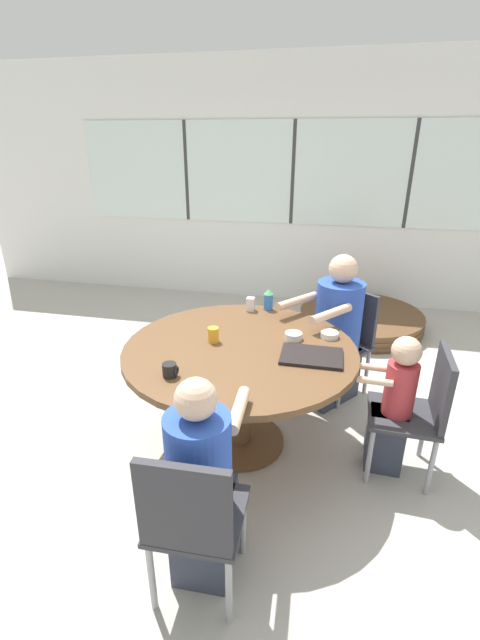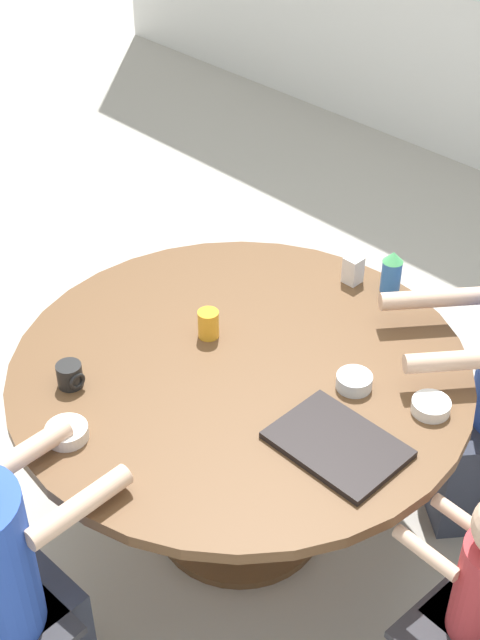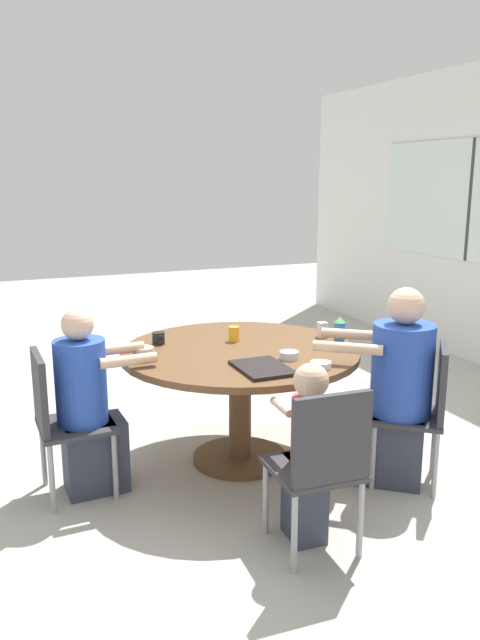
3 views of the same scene
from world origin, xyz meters
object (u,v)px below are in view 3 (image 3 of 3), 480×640
object	(u,v)px
chair_for_woman_green_shirt	(58,413)
coffee_mug	(159,338)
chair_for_toddler	(322,459)
milk_carton_small	(322,330)
bowl_cereal	(144,350)
person_woman_green_shirt	(88,410)
sippy_cup	(340,329)
bowl_white_shallow	(321,365)
person_toddler	(307,456)
chair_for_man_blue_shirt	(424,403)
person_man_blue_shirt	(394,397)
bowl_fruit	(289,355)
juice_glass	(234,334)

from	to	relation	value
chair_for_woman_green_shirt	coffee_mug	distance (m)	0.80
coffee_mug	chair_for_toddler	bearing A→B (deg)	15.24
chair_for_toddler	milk_carton_small	distance (m)	1.36
bowl_cereal	person_woman_green_shirt	bearing A→B (deg)	-67.93
sippy_cup	bowl_white_shallow	distance (m)	0.62
sippy_cup	bowl_cereal	distance (m)	1.25
person_toddler	sippy_cup	xyz separation A→B (m)	(-0.87, 0.70, 0.37)
person_woman_green_shirt	chair_for_toddler	bearing A→B (deg)	37.82
sippy_cup	milk_carton_small	bearing A→B (deg)	-157.55
coffee_mug	milk_carton_small	xyz separation A→B (m)	(0.25, 1.04, 0.01)
coffee_mug	bowl_cereal	xyz separation A→B (m)	(0.18, -0.14, -0.02)
person_woman_green_shirt	bowl_white_shallow	xyz separation A→B (m)	(0.51, 1.19, 0.27)
chair_for_man_blue_shirt	person_man_blue_shirt	distance (m)	0.17
bowl_fruit	bowl_cereal	bearing A→B (deg)	-120.02
chair_for_woman_green_shirt	chair_for_toddler	bearing A→B (deg)	42.79
person_man_blue_shirt	sippy_cup	size ratio (longest dim) A/B	7.33
chair_for_man_blue_shirt	person_toddler	bearing A→B (deg)	144.64
person_woman_green_shirt	sippy_cup	distance (m)	1.63
person_woman_green_shirt	person_toddler	bearing A→B (deg)	42.42
milk_carton_small	person_man_blue_shirt	bearing A→B (deg)	10.93
person_man_blue_shirt	bowl_white_shallow	bearing A→B (deg)	123.72
person_man_blue_shirt	milk_carton_small	size ratio (longest dim) A/B	11.59
sippy_cup	bowl_cereal	bearing A→B (deg)	-98.96
chair_for_man_blue_shirt	bowl_fruit	bearing A→B (deg)	100.05
chair_for_man_blue_shirt	person_woman_green_shirt	bearing A→B (deg)	108.47
juice_glass	bowl_cereal	size ratio (longest dim) A/B	0.78
juice_glass	milk_carton_small	distance (m)	0.59
bowl_fruit	chair_for_man_blue_shirt	bearing A→B (deg)	61.48
bowl_white_shallow	bowl_fruit	world-z (taller)	bowl_fruit
person_toddler	chair_for_toddler	bearing A→B (deg)	-90.00
person_man_blue_shirt	chair_for_man_blue_shirt	bearing A→B (deg)	-90.00
chair_for_man_blue_shirt	juice_glass	xyz separation A→B (m)	(-0.87, -0.83, 0.29)
chair_for_toddler	person_toddler	size ratio (longest dim) A/B	0.92
person_woman_green_shirt	person_toddler	world-z (taller)	person_woman_green_shirt
chair_for_woman_green_shirt	person_woman_green_shirt	distance (m)	0.16
chair_for_man_blue_shirt	chair_for_toddler	xyz separation A→B (m)	(0.41, -0.91, 0.00)
person_toddler	bowl_fruit	bearing A→B (deg)	73.45
bowl_white_shallow	person_man_blue_shirt	bearing A→B (deg)	85.15
chair_for_woman_green_shirt	person_toddler	size ratio (longest dim) A/B	0.92
chair_for_toddler	person_toddler	xyz separation A→B (m)	(-0.15, 0.01, -0.05)
person_toddler	bowl_white_shallow	bearing A→B (deg)	56.27
chair_for_toddler	bowl_white_shallow	distance (m)	0.69
juice_glass	bowl_cereal	distance (m)	0.61
chair_for_woman_green_shirt	bowl_cereal	bearing A→B (deg)	104.35
milk_carton_small	bowl_cereal	bearing A→B (deg)	-93.30
chair_for_man_blue_shirt	person_toddler	size ratio (longest dim) A/B	0.92
coffee_mug	bowl_fruit	size ratio (longest dim) A/B	0.77
bowl_cereal	bowl_fruit	bearing A→B (deg)	59.98
chair_for_woman_green_shirt	bowl_fruit	bearing A→B (deg)	75.84
chair_for_man_blue_shirt	sippy_cup	size ratio (longest dim) A/B	5.30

